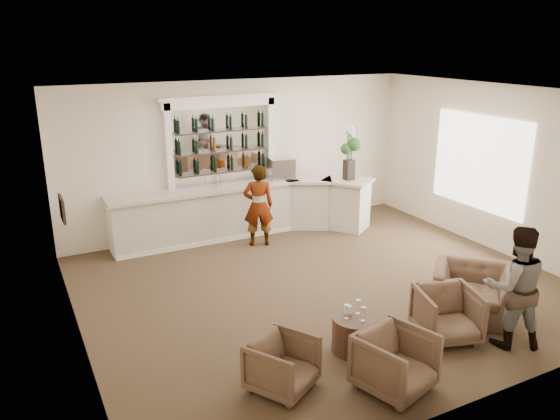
% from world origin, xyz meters
% --- Properties ---
extents(ground, '(8.00, 8.00, 0.00)m').
position_xyz_m(ground, '(0.00, 0.00, 0.00)').
color(ground, '#4F3A27').
rests_on(ground, ground).
extents(room_shell, '(8.04, 7.02, 3.32)m').
position_xyz_m(room_shell, '(0.16, 0.71, 2.34)').
color(room_shell, beige).
rests_on(room_shell, ground).
extents(bar_counter, '(5.72, 1.80, 1.14)m').
position_xyz_m(bar_counter, '(-0.16, 3.00, 0.57)').
color(bar_counter, silver).
rests_on(bar_counter, ground).
extents(back_bar_alcove, '(2.64, 0.25, 3.00)m').
position_xyz_m(back_bar_alcove, '(-0.50, 3.41, 2.03)').
color(back_bar_alcove, white).
rests_on(back_bar_alcove, ground).
extents(cocktail_table, '(0.61, 0.61, 0.50)m').
position_xyz_m(cocktail_table, '(-0.70, -1.91, 0.25)').
color(cocktail_table, '#4E3321').
rests_on(cocktail_table, ground).
extents(sommelier, '(0.72, 0.58, 1.70)m').
position_xyz_m(sommelier, '(-0.16, 2.34, 0.85)').
color(sommelier, gray).
rests_on(sommelier, ground).
extents(guest, '(1.06, 0.98, 1.76)m').
position_xyz_m(guest, '(1.33, -2.77, 0.88)').
color(guest, gray).
rests_on(guest, ground).
extents(armchair_left, '(1.00, 1.01, 0.68)m').
position_xyz_m(armchair_left, '(-1.98, -2.23, 0.34)').
color(armchair_left, brown).
rests_on(armchair_left, ground).
extents(armchair_center, '(1.03, 1.04, 0.76)m').
position_xyz_m(armchair_center, '(-0.76, -2.86, 0.38)').
color(armchair_center, brown).
rests_on(armchair_center, ground).
extents(armchair_right, '(1.01, 1.03, 0.75)m').
position_xyz_m(armchair_right, '(0.66, -2.25, 0.38)').
color(armchair_right, brown).
rests_on(armchair_right, ground).
extents(armchair_far, '(1.57, 1.58, 0.77)m').
position_xyz_m(armchair_far, '(1.51, -1.91, 0.39)').
color(armchair_far, brown).
rests_on(armchair_far, ground).
extents(espresso_machine, '(0.59, 0.52, 0.47)m').
position_xyz_m(espresso_machine, '(0.76, 3.09, 1.37)').
color(espresso_machine, '#BCBCC2').
rests_on(espresso_machine, bar_counter).
extents(flower_vase, '(0.31, 0.31, 1.17)m').
position_xyz_m(flower_vase, '(2.05, 2.35, 1.80)').
color(flower_vase, black).
rests_on(flower_vase, bar_counter).
extents(wine_glass_bar_left, '(0.07, 0.07, 0.21)m').
position_xyz_m(wine_glass_bar_left, '(-0.75, 3.06, 1.25)').
color(wine_glass_bar_left, white).
rests_on(wine_glass_bar_left, bar_counter).
extents(wine_glass_bar_right, '(0.07, 0.07, 0.21)m').
position_xyz_m(wine_glass_bar_right, '(0.45, 3.01, 1.25)').
color(wine_glass_bar_right, white).
rests_on(wine_glass_bar_right, bar_counter).
extents(wine_glass_tbl_a, '(0.07, 0.07, 0.21)m').
position_xyz_m(wine_glass_tbl_a, '(-0.82, -1.88, 0.60)').
color(wine_glass_tbl_a, white).
rests_on(wine_glass_tbl_a, cocktail_table).
extents(wine_glass_tbl_b, '(0.07, 0.07, 0.21)m').
position_xyz_m(wine_glass_tbl_b, '(-0.60, -1.83, 0.60)').
color(wine_glass_tbl_b, white).
rests_on(wine_glass_tbl_b, cocktail_table).
extents(wine_glass_tbl_c, '(0.07, 0.07, 0.21)m').
position_xyz_m(wine_glass_tbl_c, '(-0.66, -2.04, 0.60)').
color(wine_glass_tbl_c, white).
rests_on(wine_glass_tbl_c, cocktail_table).
extents(napkin_holder, '(0.08, 0.08, 0.12)m').
position_xyz_m(napkin_holder, '(-0.72, -1.77, 0.56)').
color(napkin_holder, white).
rests_on(napkin_holder, cocktail_table).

